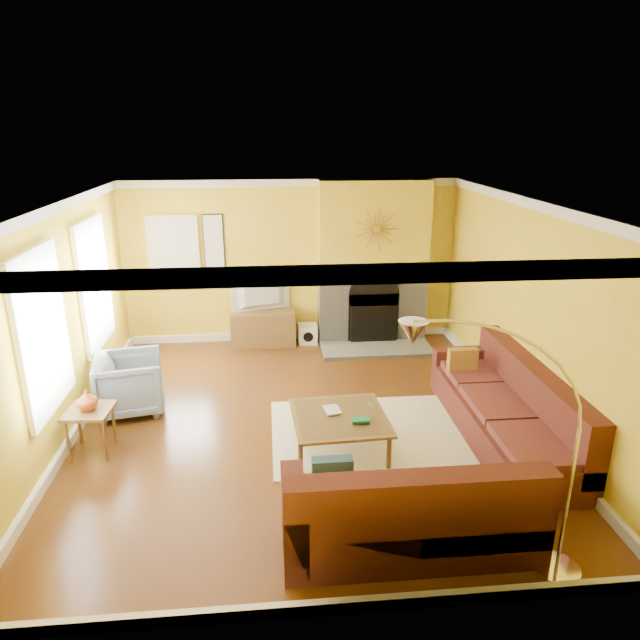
{
  "coord_description": "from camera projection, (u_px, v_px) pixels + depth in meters",
  "views": [
    {
      "loc": [
        -0.39,
        -6.32,
        3.5
      ],
      "look_at": [
        0.24,
        0.4,
        1.2
      ],
      "focal_mm": 32.0,
      "sensor_mm": 36.0,
      "label": 1
    }
  ],
  "objects": [
    {
      "name": "armchair",
      "position": [
        130.0,
        384.0,
        7.28
      ],
      "size": [
        0.96,
        0.95,
        0.75
      ],
      "primitive_type": "imported",
      "rotation": [
        0.0,
        0.0,
        1.76
      ],
      "color": "gray",
      "rests_on": "floor"
    },
    {
      "name": "hearth",
      "position": [
        377.0,
        349.0,
        9.34
      ],
      "size": [
        1.8,
        0.7,
        0.06
      ],
      "primitive_type": "cube",
      "color": "gray",
      "rests_on": "floor"
    },
    {
      "name": "sunburst",
      "position": [
        377.0,
        229.0,
        9.03
      ],
      "size": [
        0.7,
        0.04,
        0.7
      ],
      "primitive_type": null,
      "color": "olive",
      "rests_on": "fireplace"
    },
    {
      "name": "subwoofer",
      "position": [
        307.0,
        334.0,
        9.67
      ],
      "size": [
        0.32,
        0.32,
        0.32
      ],
      "primitive_type": "cube",
      "color": "white",
      "rests_on": "floor"
    },
    {
      "name": "window_left_far",
      "position": [
        41.0,
        332.0,
        5.82
      ],
      "size": [
        0.06,
        1.22,
        1.72
      ],
      "primitive_type": "cube",
      "color": "white",
      "rests_on": "wall_left"
    },
    {
      "name": "vase",
      "position": [
        87.0,
        400.0,
        6.24
      ],
      "size": [
        0.28,
        0.28,
        0.24
      ],
      "primitive_type": "imported",
      "rotation": [
        0.0,
        0.0,
        0.25
      ],
      "color": "#C95121",
      "rests_on": "side_table"
    },
    {
      "name": "mantel",
      "position": [
        375.0,
        272.0,
        9.24
      ],
      "size": [
        1.92,
        0.22,
        0.08
      ],
      "primitive_type": "cube",
      "color": "white",
      "rests_on": "fireplace"
    },
    {
      "name": "wall_right",
      "position": [
        529.0,
        313.0,
        6.92
      ],
      "size": [
        0.02,
        6.0,
        2.7
      ],
      "primitive_type": "cube",
      "color": "yellow",
      "rests_on": "ground"
    },
    {
      "name": "baseboard",
      "position": [
        304.0,
        417.0,
        7.09
      ],
      "size": [
        5.5,
        6.0,
        0.12
      ],
      "primitive_type": null,
      "color": "white",
      "rests_on": "floor"
    },
    {
      "name": "wall_art",
      "position": [
        214.0,
        249.0,
        9.29
      ],
      "size": [
        0.34,
        0.04,
        1.14
      ],
      "primitive_type": "cube",
      "color": "white",
      "rests_on": "wall_back"
    },
    {
      "name": "wall_left",
      "position": [
        59.0,
        327.0,
        6.43
      ],
      "size": [
        0.02,
        6.0,
        2.7
      ],
      "primitive_type": "cube",
      "color": "yellow",
      "rests_on": "ground"
    },
    {
      "name": "coffee_table",
      "position": [
        339.0,
        432.0,
        6.47
      ],
      "size": [
        1.1,
        1.1,
        0.41
      ],
      "primitive_type": null,
      "rotation": [
        0.0,
        0.0,
        0.05
      ],
      "color": "white",
      "rests_on": "floor"
    },
    {
      "name": "window_left_near",
      "position": [
        93.0,
        284.0,
        7.61
      ],
      "size": [
        0.06,
        1.22,
        1.72
      ],
      "primitive_type": "cube",
      "color": "white",
      "rests_on": "wall_left"
    },
    {
      "name": "side_table",
      "position": [
        92.0,
        431.0,
        6.37
      ],
      "size": [
        0.53,
        0.53,
        0.54
      ],
      "primitive_type": null,
      "rotation": [
        0.0,
        0.0,
        -0.08
      ],
      "color": "brown",
      "rests_on": "floor"
    },
    {
      "name": "floor",
      "position": [
        304.0,
        422.0,
        7.12
      ],
      "size": [
        5.5,
        6.0,
        0.02
      ],
      "primitive_type": "cube",
      "color": "brown",
      "rests_on": "ground"
    },
    {
      "name": "wall_front",
      "position": [
        332.0,
        462.0,
        3.84
      ],
      "size": [
        5.5,
        0.02,
        2.7
      ],
      "primitive_type": "cube",
      "color": "yellow",
      "rests_on": "ground"
    },
    {
      "name": "crown_molding",
      "position": [
        301.0,
        208.0,
        6.26
      ],
      "size": [
        5.5,
        6.0,
        0.12
      ],
      "primitive_type": null,
      "color": "white",
      "rests_on": "ceiling"
    },
    {
      "name": "tv",
      "position": [
        262.0,
        295.0,
        9.38
      ],
      "size": [
        0.99,
        0.4,
        0.57
      ],
      "primitive_type": "imported",
      "rotation": [
        0.0,
        0.0,
        3.42
      ],
      "color": "black",
      "rests_on": "media_console"
    },
    {
      "name": "rug",
      "position": [
        372.0,
        433.0,
        6.84
      ],
      "size": [
        2.4,
        1.8,
        0.02
      ],
      "primitive_type": "cube",
      "color": "beige",
      "rests_on": "floor"
    },
    {
      "name": "arc_lamp",
      "position": [
        498.0,
        459.0,
        4.29
      ],
      "size": [
        1.41,
        0.36,
        2.24
      ],
      "primitive_type": null,
      "color": "silver",
      "rests_on": "floor"
    },
    {
      "name": "fireplace",
      "position": [
        373.0,
        263.0,
        9.44
      ],
      "size": [
        1.8,
        0.4,
        2.7
      ],
      "primitive_type": null,
      "color": "gray",
      "rests_on": "floor"
    },
    {
      "name": "wall_back",
      "position": [
        291.0,
        262.0,
        9.52
      ],
      "size": [
        5.5,
        0.02,
        2.7
      ],
      "primitive_type": "cube",
      "color": "yellow",
      "rests_on": "ground"
    },
    {
      "name": "media_console",
      "position": [
        263.0,
        328.0,
        9.56
      ],
      "size": [
        1.07,
        0.48,
        0.59
      ],
      "primitive_type": "cube",
      "color": "brown",
      "rests_on": "floor"
    },
    {
      "name": "book",
      "position": [
        325.0,
        411.0,
        6.48
      ],
      "size": [
        0.21,
        0.26,
        0.02
      ],
      "primitive_type": "imported",
      "rotation": [
        0.0,
        0.0,
        0.16
      ],
      "color": "white",
      "rests_on": "coffee_table"
    },
    {
      "name": "ceiling",
      "position": [
        301.0,
        202.0,
        6.24
      ],
      "size": [
        5.5,
        6.0,
        0.02
      ],
      "primitive_type": "cube",
      "color": "white",
      "rests_on": "ground"
    },
    {
      "name": "sectional_sofa",
      "position": [
        420.0,
        422.0,
        6.19
      ],
      "size": [
        3.08,
        3.53,
        0.9
      ],
      "primitive_type": null,
      "color": "#54221B",
      "rests_on": "floor"
    },
    {
      "name": "window_back",
      "position": [
        174.0,
        253.0,
        9.23
      ],
      "size": [
        0.82,
        0.06,
        1.22
      ],
      "primitive_type": "cube",
      "color": "white",
      "rests_on": "wall_back"
    }
  ]
}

